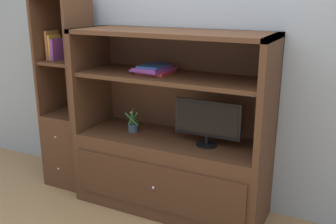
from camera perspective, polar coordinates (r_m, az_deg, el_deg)
The scene contains 7 objects.
painted_rear_wall at distance 3.50m, azimuth 2.98°, elevation 9.40°, with size 6.00×0.10×2.80m, color #9EA8B2.
media_console at distance 3.43m, azimuth 0.42°, elevation -6.37°, with size 1.69×0.63×1.58m.
tv_monitor at distance 3.15m, azimuth 5.81°, elevation -1.33°, with size 0.57×0.18×0.38m.
potted_plant at distance 3.53m, azimuth -5.19°, elevation -2.23°, with size 0.14×0.12×0.21m.
magazine_stack at distance 3.28m, azimuth -2.06°, elevation 6.35°, with size 0.31×0.37×0.07m.
bookshelf_tall at distance 3.98m, azimuth -14.28°, elevation -1.62°, with size 0.42×0.43×1.87m.
upright_book_row at distance 3.89m, azimuth -16.39°, elevation 9.19°, with size 0.10×0.18×0.28m.
Camera 1 is at (1.39, -2.43, 1.84)m, focal length 41.17 mm.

